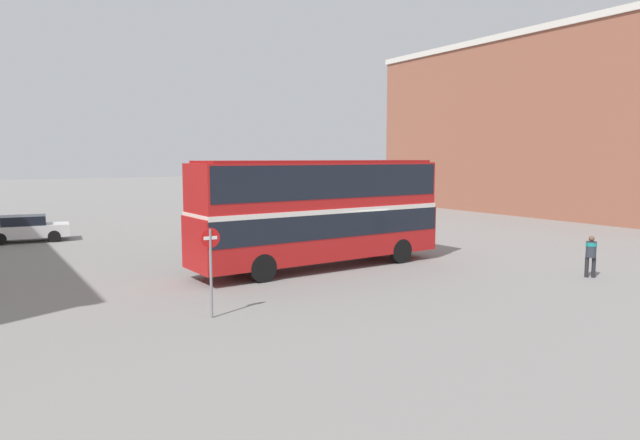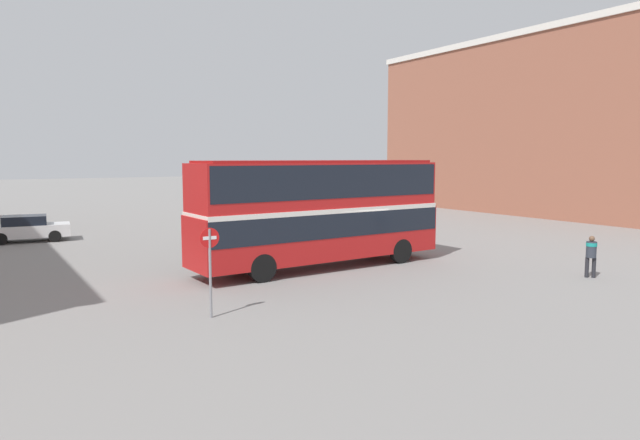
# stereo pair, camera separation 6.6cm
# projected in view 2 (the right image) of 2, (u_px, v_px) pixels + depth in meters

# --- Properties ---
(ground_plane) EXTENTS (240.00, 240.00, 0.00)m
(ground_plane) POSITION_uv_depth(u_px,v_px,m) (349.00, 264.00, 25.18)
(ground_plane) COLOR gray
(building_row_right) EXTENTS (9.74, 35.88, 14.70)m
(building_row_right) POSITION_uv_depth(u_px,v_px,m) (569.00, 125.00, 46.71)
(building_row_right) COLOR #935642
(building_row_right) RESTS_ON ground_plane
(double_decker_bus) EXTENTS (11.40, 2.98, 4.58)m
(double_decker_bus) POSITION_uv_depth(u_px,v_px,m) (320.00, 207.00, 24.08)
(double_decker_bus) COLOR red
(double_decker_bus) RESTS_ON ground_plane
(pedestrian_foreground) EXTENTS (0.57, 0.57, 1.65)m
(pedestrian_foreground) POSITION_uv_depth(u_px,v_px,m) (591.00, 252.00, 22.29)
(pedestrian_foreground) COLOR #232328
(pedestrian_foreground) RESTS_ON ground_plane
(parked_car_kerb_near) EXTENTS (4.35, 2.44, 1.64)m
(parked_car_kerb_near) POSITION_uv_depth(u_px,v_px,m) (301.00, 211.00, 41.60)
(parked_car_kerb_near) COLOR slate
(parked_car_kerb_near) RESTS_ON ground_plane
(parked_car_kerb_far) EXTENTS (4.46, 2.34, 1.47)m
(parked_car_kerb_far) POSITION_uv_depth(u_px,v_px,m) (28.00, 228.00, 31.95)
(parked_car_kerb_far) COLOR silver
(parked_car_kerb_far) RESTS_ON ground_plane
(no_entry_sign) EXTENTS (0.59, 0.08, 2.67)m
(no_entry_sign) POSITION_uv_depth(u_px,v_px,m) (210.00, 259.00, 16.59)
(no_entry_sign) COLOR gray
(no_entry_sign) RESTS_ON ground_plane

